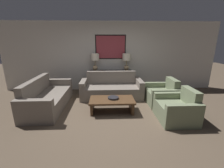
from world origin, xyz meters
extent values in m
plane|color=brown|center=(0.00, 0.00, 0.00)|extent=(20.00, 20.00, 0.00)
cube|color=beige|center=(0.00, 2.55, 1.32)|extent=(8.41, 0.10, 2.65)
cube|color=black|center=(0.00, 2.49, 1.70)|extent=(1.18, 0.01, 0.92)
cube|color=#9E3842|center=(0.00, 2.49, 1.70)|extent=(1.10, 0.02, 0.84)
cube|color=black|center=(0.00, 2.27, 0.41)|extent=(1.64, 0.39, 0.81)
cylinder|color=tan|center=(-0.60, 2.27, 0.82)|extent=(0.17, 0.17, 0.02)
sphere|color=tan|center=(-0.60, 2.27, 0.93)|extent=(0.19, 0.19, 0.19)
cylinder|color=#8C7A51|center=(-0.60, 2.27, 1.13)|extent=(0.02, 0.02, 0.19)
cylinder|color=beige|center=(-0.60, 2.27, 1.35)|extent=(0.32, 0.32, 0.25)
cylinder|color=tan|center=(0.60, 2.27, 0.82)|extent=(0.17, 0.17, 0.02)
sphere|color=tan|center=(0.60, 2.27, 0.93)|extent=(0.19, 0.19, 0.19)
cylinder|color=#8C7A51|center=(0.60, 2.27, 1.13)|extent=(0.02, 0.02, 0.19)
cylinder|color=beige|center=(0.60, 2.27, 1.35)|extent=(0.32, 0.32, 0.25)
cube|color=slate|center=(0.00, 1.45, 0.21)|extent=(1.77, 0.72, 0.42)
cube|color=slate|center=(0.00, 1.90, 0.44)|extent=(1.77, 0.18, 0.87)
cube|color=slate|center=(-0.97, 1.54, 0.31)|extent=(0.18, 0.90, 0.63)
cube|color=slate|center=(0.97, 1.54, 0.31)|extent=(0.18, 0.90, 0.63)
cube|color=slate|center=(-1.80, 0.80, 0.21)|extent=(0.72, 1.77, 0.42)
cube|color=slate|center=(-2.25, 0.80, 0.44)|extent=(0.18, 1.77, 0.87)
cube|color=slate|center=(-1.89, -0.17, 0.31)|extent=(0.90, 0.18, 0.63)
cube|color=slate|center=(-1.89, 1.77, 0.31)|extent=(0.90, 0.18, 0.63)
cube|color=#4C331E|center=(-0.04, 0.41, 0.35)|extent=(1.23, 0.66, 0.05)
cube|color=#4C331E|center=(-0.59, 0.41, 0.16)|extent=(0.07, 0.53, 0.33)
cube|color=#4C331E|center=(0.52, 0.41, 0.16)|extent=(0.07, 0.53, 0.33)
cylinder|color=#232328|center=(0.00, 0.45, 0.40)|extent=(0.31, 0.31, 0.05)
cube|color=#707A5B|center=(1.45, 0.93, 0.21)|extent=(0.67, 0.67, 0.43)
cube|color=#707A5B|center=(1.87, 0.93, 0.40)|extent=(0.18, 0.67, 0.81)
cube|color=#707A5B|center=(1.54, 1.33, 0.29)|extent=(0.85, 0.14, 0.59)
cube|color=#707A5B|center=(1.54, 0.53, 0.29)|extent=(0.85, 0.14, 0.59)
cube|color=#707A5B|center=(1.45, -0.10, 0.21)|extent=(0.67, 0.67, 0.43)
cube|color=#707A5B|center=(1.87, -0.10, 0.40)|extent=(0.18, 0.67, 0.81)
cube|color=#707A5B|center=(1.54, 0.30, 0.29)|extent=(0.85, 0.14, 0.59)
cube|color=#707A5B|center=(1.54, -0.51, 0.29)|extent=(0.85, 0.14, 0.59)
camera|label=1|loc=(-0.20, -3.46, 1.93)|focal=24.00mm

